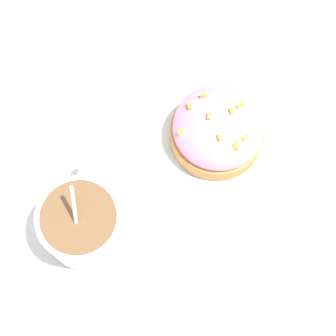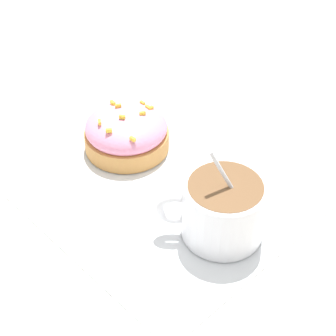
# 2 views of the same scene
# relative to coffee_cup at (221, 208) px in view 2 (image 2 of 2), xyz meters

# --- Properties ---
(ground_plane) EXTENTS (3.00, 3.00, 0.00)m
(ground_plane) POSITION_rel_coffee_cup_xyz_m (0.09, -0.00, -0.04)
(ground_plane) COLOR silver
(paper_napkin) EXTENTS (0.33, 0.32, 0.00)m
(paper_napkin) POSITION_rel_coffee_cup_xyz_m (0.09, -0.00, -0.04)
(paper_napkin) COLOR white
(paper_napkin) RESTS_ON ground_plane
(coffee_cup) EXTENTS (0.09, 0.10, 0.11)m
(coffee_cup) POSITION_rel_coffee_cup_xyz_m (0.00, 0.00, 0.00)
(coffee_cup) COLOR white
(coffee_cup) RESTS_ON paper_napkin
(frosted_pastry) EXTENTS (0.10, 0.10, 0.05)m
(frosted_pastry) POSITION_rel_coffee_cup_xyz_m (0.17, 0.00, -0.01)
(frosted_pastry) COLOR #C18442
(frosted_pastry) RESTS_ON paper_napkin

